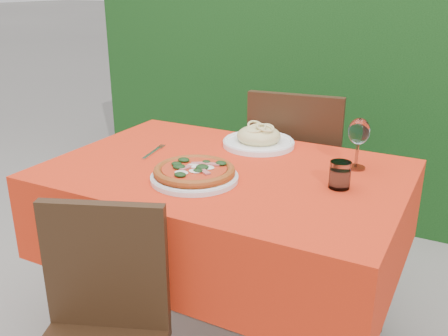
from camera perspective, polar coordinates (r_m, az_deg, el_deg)
The scene contains 9 objects.
hedge at distance 3.17m, azimuth 13.58°, elevation 11.61°, with size 3.20×0.55×1.78m.
dining_table at distance 1.86m, azimuth 0.18°, elevation -4.38°, with size 1.26×0.86×0.75m.
chair_near at distance 1.52m, azimuth -14.07°, elevation -17.29°, with size 0.48×0.48×0.81m.
chair_far at distance 2.38m, azimuth 8.29°, elevation -0.56°, with size 0.47×0.47×0.93m.
pizza_plate at distance 1.68m, azimuth -3.41°, elevation -0.58°, with size 0.31×0.31×0.06m.
pasta_plate at distance 2.04m, azimuth 3.98°, elevation 3.35°, with size 0.29×0.29×0.08m.
water_glass at distance 1.65m, azimuth 13.10°, elevation -0.93°, with size 0.07×0.07×0.09m.
wine_glass at distance 1.81m, azimuth 15.16°, elevation 3.82°, with size 0.08×0.08×0.19m.
fork at distance 1.96m, azimuth -8.28°, elevation 1.68°, with size 0.03×0.20×0.01m, color silver.
Camera 1 is at (0.78, -1.49, 1.38)m, focal length 40.00 mm.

